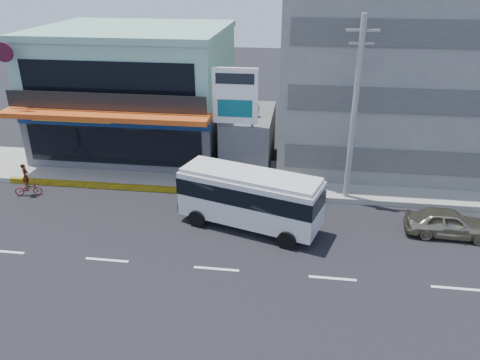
# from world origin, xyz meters

# --- Properties ---
(ground) EXTENTS (120.00, 120.00, 0.00)m
(ground) POSITION_xyz_m (0.00, 0.00, 0.00)
(ground) COLOR black
(ground) RESTS_ON ground
(sidewalk) EXTENTS (70.00, 5.00, 0.30)m
(sidewalk) POSITION_xyz_m (5.00, 9.50, 0.15)
(sidewalk) COLOR gray
(sidewalk) RESTS_ON ground
(shop_building) EXTENTS (12.40, 11.70, 8.00)m
(shop_building) POSITION_xyz_m (-8.00, 13.95, 4.00)
(shop_building) COLOR #424246
(shop_building) RESTS_ON ground
(concrete_building) EXTENTS (16.00, 12.00, 14.00)m
(concrete_building) POSITION_xyz_m (10.00, 15.00, 7.00)
(concrete_building) COLOR gray
(concrete_building) RESTS_ON ground
(gap_structure) EXTENTS (3.00, 6.00, 3.50)m
(gap_structure) POSITION_xyz_m (0.00, 12.00, 1.75)
(gap_structure) COLOR #424246
(gap_structure) RESTS_ON ground
(satellite_dish) EXTENTS (1.50, 1.50, 0.15)m
(satellite_dish) POSITION_xyz_m (0.00, 11.00, 3.58)
(satellite_dish) COLOR slate
(satellite_dish) RESTS_ON gap_structure
(billboard) EXTENTS (2.60, 0.18, 6.90)m
(billboard) POSITION_xyz_m (-0.50, 9.20, 4.93)
(billboard) COLOR gray
(billboard) RESTS_ON ground
(utility_pole_near) EXTENTS (1.60, 0.30, 10.00)m
(utility_pole_near) POSITION_xyz_m (6.00, 7.40, 5.15)
(utility_pole_near) COLOR #999993
(utility_pole_near) RESTS_ON ground
(minibus) EXTENTS (7.39, 4.24, 2.95)m
(minibus) POSITION_xyz_m (1.00, 3.83, 1.76)
(minibus) COLOR silver
(minibus) RESTS_ON ground
(sedan) EXTENTS (4.11, 1.80, 1.38)m
(sedan) POSITION_xyz_m (10.67, 4.33, 0.69)
(sedan) COLOR tan
(sedan) RESTS_ON ground
(motorcycle_rider) EXTENTS (1.60, 0.89, 1.94)m
(motorcycle_rider) POSITION_xyz_m (-11.98, 5.62, 0.64)
(motorcycle_rider) COLOR #590C10
(motorcycle_rider) RESTS_ON ground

